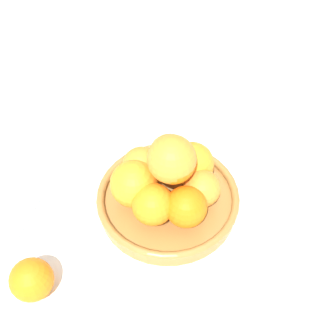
% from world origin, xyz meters
% --- Properties ---
extents(ground_plane, '(4.00, 4.00, 0.00)m').
position_xyz_m(ground_plane, '(0.00, 0.00, 0.00)').
color(ground_plane, white).
extents(fruit_bowl, '(0.25, 0.25, 0.04)m').
position_xyz_m(fruit_bowl, '(0.00, 0.00, 0.02)').
color(fruit_bowl, '#A57238').
rests_on(fruit_bowl, ground_plane).
extents(orange_pile, '(0.18, 0.18, 0.14)m').
position_xyz_m(orange_pile, '(0.00, -0.00, 0.09)').
color(orange_pile, orange).
rests_on(orange_pile, fruit_bowl).
extents(stray_orange, '(0.07, 0.07, 0.07)m').
position_xyz_m(stray_orange, '(0.26, -0.01, 0.03)').
color(stray_orange, orange).
rests_on(stray_orange, ground_plane).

